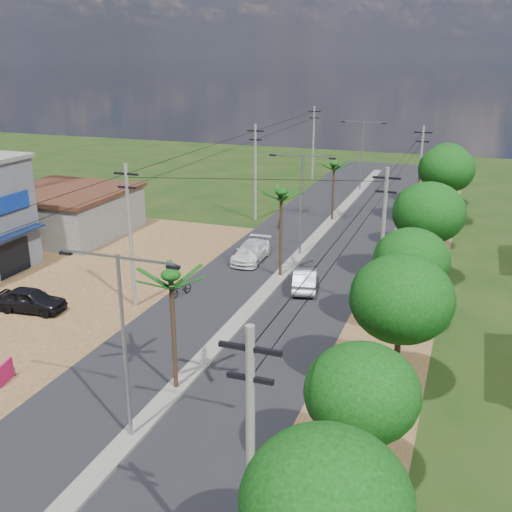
{
  "coord_description": "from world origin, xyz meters",
  "views": [
    {
      "loc": [
        12.0,
        -17.92,
        15.02
      ],
      "look_at": [
        -0.2,
        15.53,
        3.0
      ],
      "focal_mm": 42.0,
      "sensor_mm": 36.0,
      "label": 1
    }
  ],
  "objects": [
    {
      "name": "ground",
      "position": [
        0.0,
        0.0,
        0.0
      ],
      "size": [
        160.0,
        160.0,
        0.0
      ],
      "primitive_type": "plane",
      "color": "black",
      "rests_on": "ground"
    },
    {
      "name": "road",
      "position": [
        0.0,
        15.0,
        0.02
      ],
      "size": [
        12.0,
        110.0,
        0.04
      ],
      "primitive_type": "cube",
      "color": "black",
      "rests_on": "ground"
    },
    {
      "name": "median",
      "position": [
        0.0,
        18.0,
        0.09
      ],
      "size": [
        1.0,
        90.0,
        0.18
      ],
      "primitive_type": "cube",
      "color": "#605E56",
      "rests_on": "ground"
    },
    {
      "name": "dirt_shoulder_east",
      "position": [
        8.5,
        15.0,
        0.01
      ],
      "size": [
        5.0,
        90.0,
        0.03
      ],
      "primitive_type": "cube",
      "color": "#54381C",
      "rests_on": "ground"
    },
    {
      "name": "low_shed",
      "position": [
        -21.0,
        24.0,
        1.97
      ],
      "size": [
        10.4,
        10.4,
        3.95
      ],
      "color": "#605E56",
      "rests_on": "ground"
    },
    {
      "name": "tree_east_a",
      "position": [
        9.5,
        -6.0,
        4.49
      ],
      "size": [
        4.4,
        4.4,
        6.37
      ],
      "color": "black",
      "rests_on": "ground"
    },
    {
      "name": "tree_east_b",
      "position": [
        9.3,
        0.0,
        4.11
      ],
      "size": [
        4.0,
        4.0,
        5.83
      ],
      "color": "black",
      "rests_on": "ground"
    },
    {
      "name": "tree_east_c",
      "position": [
        9.7,
        7.0,
        4.86
      ],
      "size": [
        4.6,
        4.6,
        6.83
      ],
      "color": "black",
      "rests_on": "ground"
    },
    {
      "name": "tree_east_d",
      "position": [
        9.4,
        14.0,
        4.34
      ],
      "size": [
        4.2,
        4.2,
        6.13
      ],
      "color": "black",
      "rests_on": "ground"
    },
    {
      "name": "tree_east_e",
      "position": [
        9.6,
        22.0,
        5.09
      ],
      "size": [
        4.8,
        4.8,
        7.14
      ],
      "color": "black",
      "rests_on": "ground"
    },
    {
      "name": "tree_east_f",
      "position": [
        9.2,
        30.0,
        3.89
      ],
      "size": [
        3.8,
        3.8,
        5.52
      ],
      "color": "black",
      "rests_on": "ground"
    },
    {
      "name": "tree_east_g",
      "position": [
        9.8,
        38.0,
        5.24
      ],
      "size": [
        5.0,
        5.0,
        7.38
      ],
      "color": "black",
      "rests_on": "ground"
    },
    {
      "name": "tree_east_h",
      "position": [
        9.5,
        46.0,
        4.64
      ],
      "size": [
        4.4,
        4.4,
        6.52
      ],
      "color": "black",
      "rests_on": "ground"
    },
    {
      "name": "palm_median_near",
      "position": [
        0.0,
        4.0,
        5.54
      ],
      "size": [
        2.0,
        2.0,
        6.15
      ],
      "color": "black",
      "rests_on": "ground"
    },
    {
      "name": "palm_median_mid",
      "position": [
        0.0,
        20.0,
        5.9
      ],
      "size": [
        2.0,
        2.0,
        6.55
      ],
      "color": "black",
      "rests_on": "ground"
    },
    {
      "name": "palm_median_far",
      "position": [
        0.0,
        36.0,
        5.26
      ],
      "size": [
        2.0,
        2.0,
        5.85
      ],
      "color": "black",
      "rests_on": "ground"
    },
    {
      "name": "streetlight_near",
      "position": [
        0.0,
        0.0,
        4.79
      ],
      "size": [
        5.1,
        0.18,
        8.0
      ],
      "color": "gray",
      "rests_on": "ground"
    },
    {
      "name": "streetlight_mid",
      "position": [
        0.0,
        25.0,
        4.79
      ],
      "size": [
        5.1,
        0.18,
        8.0
      ],
      "color": "gray",
      "rests_on": "ground"
    },
    {
      "name": "streetlight_far",
      "position": [
        0.0,
        50.0,
        4.79
      ],
      "size": [
        5.1,
        0.18,
        8.0
      ],
      "color": "gray",
      "rests_on": "ground"
    },
    {
      "name": "utility_pole_w_b",
      "position": [
        -7.0,
        12.0,
        4.76
      ],
      "size": [
        1.6,
        0.24,
        9.0
      ],
      "color": "#605E56",
      "rests_on": "ground"
    },
    {
      "name": "utility_pole_w_c",
      "position": [
        -7.0,
        34.0,
        4.76
      ],
      "size": [
        1.6,
        0.24,
        9.0
      ],
      "color": "#605E56",
      "rests_on": "ground"
    },
    {
      "name": "utility_pole_w_d",
      "position": [
        -7.0,
        55.0,
        4.76
      ],
      "size": [
        1.6,
        0.24,
        9.0
      ],
      "color": "#605E56",
      "rests_on": "ground"
    },
    {
      "name": "utility_pole_e_a",
      "position": [
        7.5,
        -6.0,
        4.76
      ],
      "size": [
        1.6,
        0.24,
        9.0
      ],
      "color": "#605E56",
      "rests_on": "ground"
    },
    {
      "name": "utility_pole_e_b",
      "position": [
        7.5,
        16.0,
        4.76
      ],
      "size": [
        1.6,
        0.24,
        9.0
      ],
      "color": "#605E56",
      "rests_on": "ground"
    },
    {
      "name": "utility_pole_e_c",
      "position": [
        7.5,
        38.0,
        4.76
      ],
      "size": [
        1.6,
        0.24,
        9.0
      ],
      "color": "#605E56",
      "rests_on": "ground"
    },
    {
      "name": "car_silver_mid",
      "position": [
        2.25,
        18.45,
        0.71
      ],
      "size": [
        2.42,
        4.55,
        1.43
      ],
      "primitive_type": "imported",
      "rotation": [
        0.0,
        0.0,
        3.36
      ],
      "color": "#A9ACB1",
      "rests_on": "ground"
    },
    {
      "name": "car_white_far",
      "position": [
        -3.18,
        22.62,
        0.72
      ],
      "size": [
        2.16,
        5.01,
        1.44
      ],
      "primitive_type": "imported",
      "rotation": [
        0.0,
        0.0,
        0.03
      ],
      "color": "silver",
      "rests_on": "ground"
    },
    {
      "name": "car_parked_dark",
      "position": [
        -12.54,
        9.11,
        0.74
      ],
      "size": [
        4.52,
        2.19,
        1.49
      ],
      "primitive_type": "imported",
      "rotation": [
        0.0,
        0.0,
        1.67
      ],
      "color": "black",
      "rests_on": "ground"
    },
    {
      "name": "moto_rider_west_a",
      "position": [
        -5.0,
        14.44,
        0.5
      ],
      "size": [
        1.17,
        2.02,
        1.0
      ],
      "primitive_type": "imported",
      "rotation": [
        0.0,
        0.0,
        -0.28
      ],
      "color": "black",
      "rests_on": "ground"
    },
    {
      "name": "moto_rider_west_b",
      "position": [
        -3.92,
        32.18,
        0.46
      ],
      "size": [
        0.52,
        1.56,
        0.93
      ],
      "primitive_type": "imported",
      "rotation": [
        0.0,
        0.0,
        0.06
      ],
      "color": "black",
      "rests_on": "ground"
    },
    {
      "name": "roadside_sign",
      "position": [
        -8.0,
        1.82,
        0.53
      ],
      "size": [
        0.34,
        1.27,
        1.07
      ],
      "rotation": [
        0.0,
        0.0,
        0.21
      ],
      "color": "#990E3D",
      "rests_on": "ground"
    }
  ]
}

